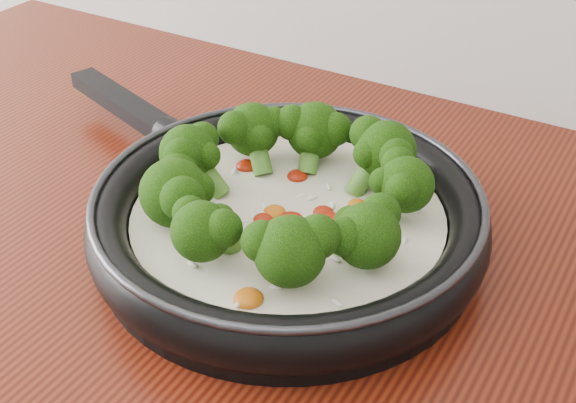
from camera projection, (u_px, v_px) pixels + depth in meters
The scene contains 1 object.
skillet at pixel (285, 210), 0.67m from camera, with size 0.60×0.46×0.10m.
Camera 1 is at (0.21, 0.65, 1.32)m, focal length 46.06 mm.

